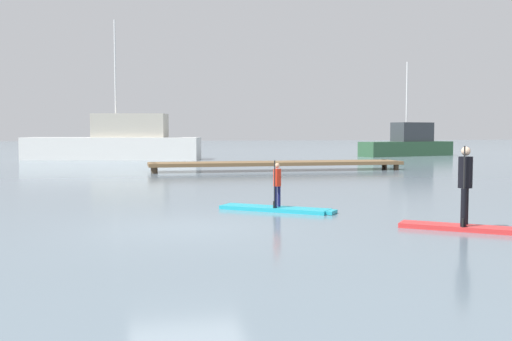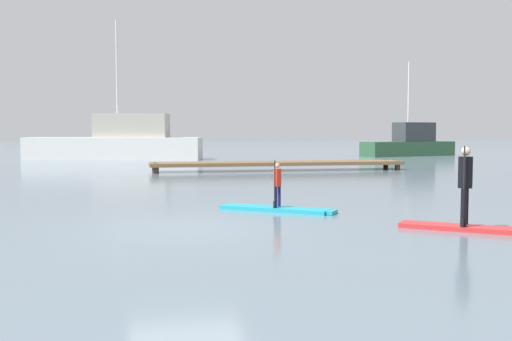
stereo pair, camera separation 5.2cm
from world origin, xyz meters
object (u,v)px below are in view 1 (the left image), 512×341
object	(u,v)px
paddleboard_far	(480,229)
paddler_adult	(465,180)
paddler_child_solo	(277,182)
fishing_boat_white_large	(117,143)
motor_boat_small_navy	(408,144)
paddleboard_near	(277,209)

from	to	relation	value
paddleboard_far	paddler_adult	world-z (taller)	paddler_adult
paddler_child_solo	fishing_boat_white_large	xyz separation A→B (m)	(-4.53, 30.12, 0.48)
paddleboard_far	paddler_adult	xyz separation A→B (m)	(-0.25, 0.18, 1.00)
paddler_adult	motor_boat_small_navy	world-z (taller)	motor_boat_small_navy
paddleboard_near	paddler_adult	xyz separation A→B (m)	(3.09, -3.79, 1.00)
paddleboard_far	motor_boat_small_navy	bearing A→B (deg)	65.71
paddleboard_near	paddler_adult	distance (m)	5.00
paddler_child_solo	paddleboard_far	size ratio (longest dim) A/B	0.42
paddler_child_solo	fishing_boat_white_large	bearing A→B (deg)	98.55
paddleboard_near	paddleboard_far	bearing A→B (deg)	-49.97
paddleboard_near	motor_boat_small_navy	world-z (taller)	motor_boat_small_navy
motor_boat_small_navy	paddleboard_far	bearing A→B (deg)	-114.29
fishing_boat_white_large	motor_boat_small_navy	size ratio (longest dim) A/B	1.47
paddleboard_far	fishing_boat_white_large	bearing A→B (deg)	103.02
paddleboard_far	motor_boat_small_navy	size ratio (longest dim) A/B	0.33
paddleboard_near	motor_boat_small_navy	distance (m)	37.07
paddleboard_far	fishing_boat_white_large	xyz separation A→B (m)	(-7.88, 34.08, 1.19)
paddler_adult	motor_boat_small_navy	xyz separation A→B (m)	(16.30, 35.38, -0.01)
paddler_adult	fishing_boat_white_large	bearing A→B (deg)	102.69
fishing_boat_white_large	paddleboard_far	bearing A→B (deg)	-76.98
paddleboard_near	paddler_child_solo	xyz separation A→B (m)	(-0.01, -0.01, 0.70)
paddleboard_near	paddler_adult	size ratio (longest dim) A/B	1.68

